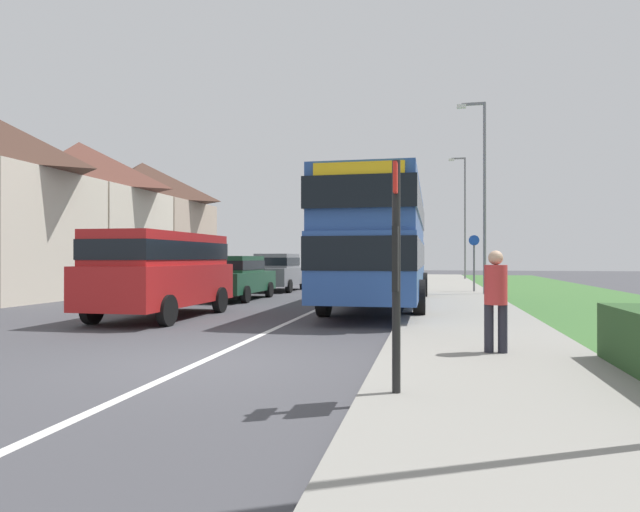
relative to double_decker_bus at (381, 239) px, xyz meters
name	(u,v)px	position (x,y,z in m)	size (l,w,h in m)	color
ground_plane	(199,363)	(-1.81, -9.68, -2.14)	(120.00, 120.00, 0.00)	#424247
lane_marking_centre	(314,311)	(-1.81, -1.68, -2.14)	(0.14, 60.00, 0.01)	silver
pavement_near_side	(467,320)	(2.39, -3.68, -2.08)	(3.20, 68.00, 0.12)	gray
double_decker_bus	(381,239)	(0.00, 0.00, 0.00)	(2.80, 11.16, 3.70)	#284C93
parked_van_red	(162,267)	(-5.29, -4.26, -0.84)	(2.11, 5.06, 2.19)	#B21E1E
parked_car_dark_green	(236,276)	(-5.54, 1.78, -1.25)	(1.89, 4.46, 1.62)	#19472D
parked_car_grey	(278,271)	(-5.47, 7.20, -1.20)	(1.91, 4.27, 1.73)	slate
pedestrian_at_stop	(496,296)	(2.51, -8.58, -1.17)	(0.34, 0.34, 1.67)	#23232D
bus_stop_sign	(396,260)	(1.19, -11.33, -0.60)	(0.09, 0.52, 2.60)	black
cycle_route_sign	(474,261)	(3.33, 6.79, -0.72)	(0.44, 0.08, 2.52)	slate
street_lamp_mid	(482,186)	(3.53, 5.31, 2.30)	(1.14, 0.20, 7.77)	slate
street_lamp_far	(464,211)	(3.69, 20.99, 2.62)	(1.14, 0.20, 8.40)	slate
house_terrace_far_side	(79,216)	(-14.86, 5.67, 1.38)	(6.88, 17.08, 7.05)	beige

